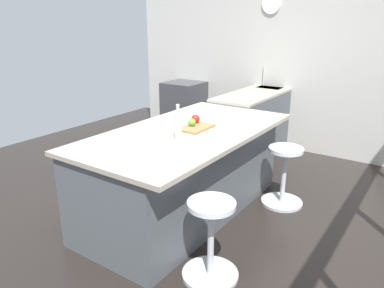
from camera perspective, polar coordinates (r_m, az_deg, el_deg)
name	(u,v)px	position (r m, az deg, el deg)	size (l,w,h in m)	color
ground_plane	(177,215)	(3.87, -2.38, -10.78)	(7.05, 7.05, 0.00)	black
interior_partition_left	(285,60)	(5.80, 14.12, 12.43)	(0.15, 5.25, 2.66)	beige
sink_cabinet	(263,119)	(5.68, 10.82, 3.72)	(2.20, 0.60, 1.21)	#4C5156
oven_range	(184,108)	(6.39, -1.18, 5.47)	(0.60, 0.61, 0.90)	#38383D
kitchen_island	(184,171)	(3.75, -1.23, -4.16)	(2.31, 1.19, 0.89)	#4C5156
stool_by_window	(284,178)	(4.07, 13.88, -5.05)	(0.44, 0.44, 0.64)	#B7B7BC
stool_middle	(211,242)	(2.90, 2.89, -14.83)	(0.44, 0.44, 0.64)	#B7B7BC
cutting_board	(196,128)	(3.62, 0.56, 2.54)	(0.36, 0.24, 0.02)	olive
apple_red	(196,119)	(3.74, 0.55, 3.88)	(0.08, 0.08, 0.08)	red
apple_green	(192,122)	(3.63, 0.00, 3.35)	(0.08, 0.08, 0.08)	#609E2D
water_bottle	(178,125)	(3.28, -2.17, 2.87)	(0.06, 0.06, 0.31)	silver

